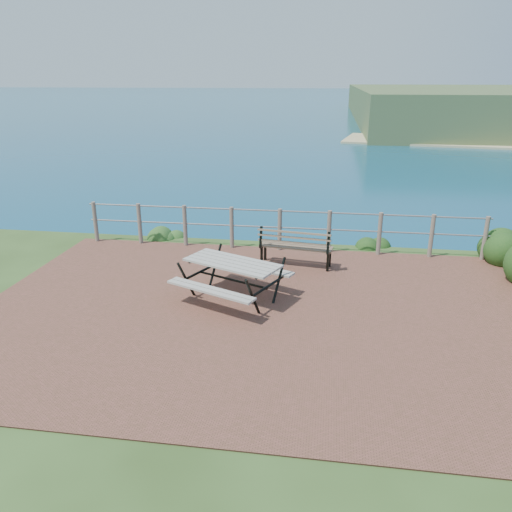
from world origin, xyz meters
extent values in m
cube|color=brown|center=(0.00, 0.00, 0.00)|extent=(10.00, 7.00, 0.12)
plane|color=#145F78|center=(0.00, 200.00, 0.00)|extent=(1200.00, 1200.00, 0.00)
cylinder|color=#6B5B4C|center=(-4.60, 3.35, 0.52)|extent=(0.10, 0.10, 1.00)
cylinder|color=#6B5B4C|center=(-3.45, 3.35, 0.52)|extent=(0.10, 0.10, 1.00)
cylinder|color=#6B5B4C|center=(-2.30, 3.35, 0.52)|extent=(0.10, 0.10, 1.00)
cylinder|color=#6B5B4C|center=(-1.15, 3.35, 0.52)|extent=(0.10, 0.10, 1.00)
cylinder|color=#6B5B4C|center=(0.00, 3.35, 0.52)|extent=(0.10, 0.10, 1.00)
cylinder|color=#6B5B4C|center=(1.15, 3.35, 0.52)|extent=(0.10, 0.10, 1.00)
cylinder|color=#6B5B4C|center=(2.30, 3.35, 0.52)|extent=(0.10, 0.10, 1.00)
cylinder|color=#6B5B4C|center=(3.45, 3.35, 0.52)|extent=(0.10, 0.10, 1.00)
cylinder|color=#6B5B4C|center=(4.60, 3.35, 0.52)|extent=(0.10, 0.10, 1.00)
cylinder|color=slate|center=(0.00, 3.35, 0.97)|extent=(9.40, 0.04, 0.04)
cylinder|color=slate|center=(0.00, 3.35, 0.57)|extent=(9.40, 0.04, 0.04)
cube|color=gray|center=(-0.57, 0.43, 0.74)|extent=(1.88, 1.36, 0.04)
cube|color=gray|center=(-0.57, 0.43, 0.45)|extent=(1.69, 0.93, 0.04)
cube|color=gray|center=(-0.57, 0.43, 0.45)|extent=(1.69, 0.93, 0.04)
cylinder|color=black|center=(-0.57, 0.43, 0.40)|extent=(1.39, 0.64, 0.04)
cube|color=brown|center=(0.46, 2.35, 0.45)|extent=(1.61, 0.61, 0.04)
cube|color=brown|center=(0.46, 2.35, 0.73)|extent=(1.57, 0.34, 0.36)
cube|color=black|center=(0.46, 2.35, 0.24)|extent=(0.06, 0.07, 0.43)
cube|color=black|center=(0.46, 2.35, 0.24)|extent=(0.06, 0.07, 0.43)
cube|color=black|center=(0.46, 2.35, 0.24)|extent=(0.06, 0.07, 0.43)
cube|color=black|center=(0.46, 2.35, 0.24)|extent=(0.06, 0.07, 0.43)
ellipsoid|color=#133E15|center=(5.16, 3.26, 0.00)|extent=(1.00, 1.00, 1.43)
ellipsoid|color=#265A22|center=(-3.02, 3.84, 0.00)|extent=(0.79, 0.79, 0.54)
ellipsoid|color=#133E15|center=(2.23, 4.02, 0.00)|extent=(0.72, 0.72, 0.44)
camera|label=1|loc=(1.10, -7.87, 3.90)|focal=35.00mm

